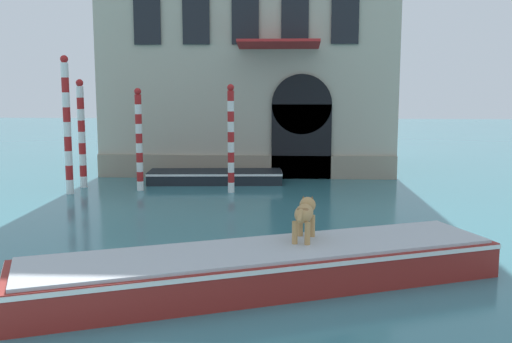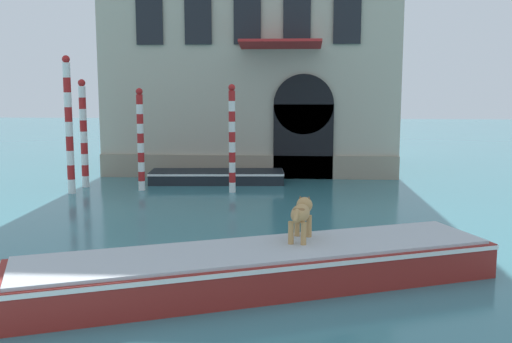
% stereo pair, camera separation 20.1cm
% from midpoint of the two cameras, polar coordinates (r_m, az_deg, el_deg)
% --- Properties ---
extents(palazzo_left, '(11.77, 7.40, 13.49)m').
position_cam_midpoint_polar(palazzo_left, '(26.48, -0.78, 14.96)').
color(palazzo_left, '#B2A893').
rests_on(palazzo_left, ground_plane).
extents(boat_foreground, '(9.00, 5.10, 0.73)m').
position_cam_midpoint_polar(boat_foreground, '(11.08, 0.31, -9.03)').
color(boat_foreground, maroon).
rests_on(boat_foreground, ground_plane).
extents(dog_on_deck, '(0.49, 1.17, 0.78)m').
position_cam_midpoint_polar(dog_on_deck, '(11.52, 4.16, -3.98)').
color(dog_on_deck, tan).
rests_on(dog_on_deck, boat_foreground).
extents(boat_moored_near_palazzo, '(5.06, 1.80, 0.46)m').
position_cam_midpoint_polar(boat_moored_near_palazzo, '(22.45, -4.15, -0.48)').
color(boat_moored_near_palazzo, black).
rests_on(boat_moored_near_palazzo, ground_plane).
extents(mooring_pole_0, '(0.26, 0.26, 3.84)m').
position_cam_midpoint_polar(mooring_pole_0, '(22.18, -16.52, 3.51)').
color(mooring_pole_0, white).
rests_on(mooring_pole_0, ground_plane).
extents(mooring_pole_1, '(0.23, 0.23, 3.68)m').
position_cam_midpoint_polar(mooring_pole_1, '(20.29, -2.69, 3.18)').
color(mooring_pole_1, white).
rests_on(mooring_pole_1, ground_plane).
extents(mooring_pole_2, '(0.24, 0.24, 3.54)m').
position_cam_midpoint_polar(mooring_pole_2, '(21.02, -11.35, 3.02)').
color(mooring_pole_2, white).
rests_on(mooring_pole_2, ground_plane).
extents(mooring_pole_3, '(0.26, 0.26, 4.61)m').
position_cam_midpoint_polar(mooring_pole_3, '(20.95, -17.81, 4.24)').
color(mooring_pole_3, white).
rests_on(mooring_pole_3, ground_plane).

